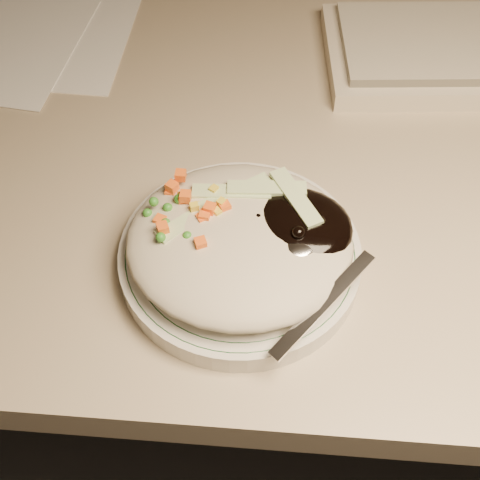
{
  "coord_description": "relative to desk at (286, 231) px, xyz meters",
  "views": [
    {
      "loc": [
        -0.02,
        0.84,
        1.23
      ],
      "look_at": [
        -0.04,
        1.18,
        0.78
      ],
      "focal_mm": 50.0,
      "sensor_mm": 36.0,
      "label": 1
    }
  ],
  "objects": [
    {
      "name": "desk",
      "position": [
        0.0,
        0.0,
        0.0
      ],
      "size": [
        1.4,
        0.7,
        0.74
      ],
      "color": "tan",
      "rests_on": "ground"
    },
    {
      "name": "meal",
      "position": [
        -0.04,
        -0.2,
        0.24
      ],
      "size": [
        0.21,
        0.19,
        0.05
      ],
      "color": "#BDB599",
      "rests_on": "plate"
    },
    {
      "name": "plate",
      "position": [
        -0.04,
        -0.2,
        0.21
      ],
      "size": [
        0.21,
        0.21,
        0.02
      ],
      "primitive_type": "cylinder",
      "color": "silver",
      "rests_on": "desk"
    },
    {
      "name": "plate_rim",
      "position": [
        -0.04,
        -0.2,
        0.22
      ],
      "size": [
        0.2,
        0.2,
        0.0
      ],
      "color": "#144723",
      "rests_on": "plate"
    }
  ]
}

